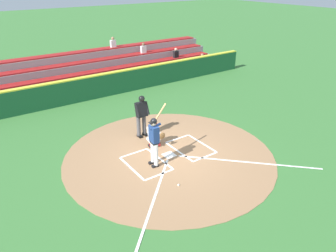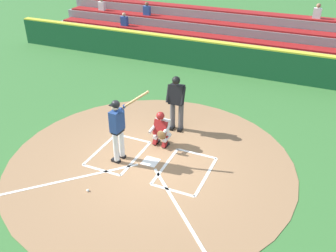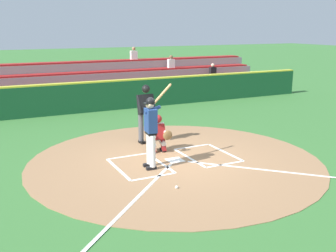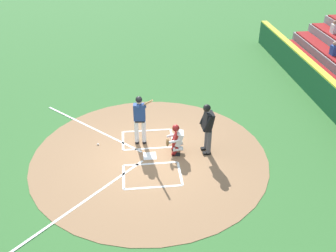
{
  "view_description": "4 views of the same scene",
  "coord_description": "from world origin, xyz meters",
  "px_view_note": "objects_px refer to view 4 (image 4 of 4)",
  "views": [
    {
      "loc": [
        6.09,
        8.68,
        6.33
      ],
      "look_at": [
        -0.12,
        -0.26,
        1.12
      ],
      "focal_mm": 34.19,
      "sensor_mm": 36.0,
      "label": 1
    },
    {
      "loc": [
        -3.89,
        7.6,
        6.04
      ],
      "look_at": [
        -0.39,
        -0.33,
        1.09
      ],
      "focal_mm": 39.58,
      "sensor_mm": 36.0,
      "label": 2
    },
    {
      "loc": [
        4.84,
        9.38,
        3.59
      ],
      "look_at": [
        0.4,
        0.37,
        1.11
      ],
      "focal_mm": 43.13,
      "sensor_mm": 36.0,
      "label": 3
    },
    {
      "loc": [
        -10.69,
        0.55,
        7.68
      ],
      "look_at": [
        0.31,
        -0.66,
        0.98
      ],
      "focal_mm": 41.12,
      "sensor_mm": 36.0,
      "label": 4
    }
  ],
  "objects_px": {
    "plate_umpire": "(208,125)",
    "baseball": "(98,144)",
    "batter": "(140,117)",
    "catcher": "(176,139)"
  },
  "relations": [
    {
      "from": "plate_umpire",
      "to": "baseball",
      "type": "height_order",
      "value": "plate_umpire"
    },
    {
      "from": "batter",
      "to": "plate_umpire",
      "type": "distance_m",
      "value": 2.35
    },
    {
      "from": "plate_umpire",
      "to": "baseball",
      "type": "bearing_deg",
      "value": 77.38
    },
    {
      "from": "batter",
      "to": "plate_umpire",
      "type": "bearing_deg",
      "value": -109.61
    },
    {
      "from": "catcher",
      "to": "plate_umpire",
      "type": "distance_m",
      "value": 1.15
    },
    {
      "from": "baseball",
      "to": "plate_umpire",
      "type": "bearing_deg",
      "value": -102.62
    },
    {
      "from": "catcher",
      "to": "baseball",
      "type": "relative_size",
      "value": 15.27
    },
    {
      "from": "plate_umpire",
      "to": "baseball",
      "type": "xyz_separation_m",
      "value": [
        0.84,
        3.74,
        -1.04
      ]
    },
    {
      "from": "plate_umpire",
      "to": "baseball",
      "type": "distance_m",
      "value": 3.97
    },
    {
      "from": "catcher",
      "to": "baseball",
      "type": "distance_m",
      "value": 2.87
    }
  ]
}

